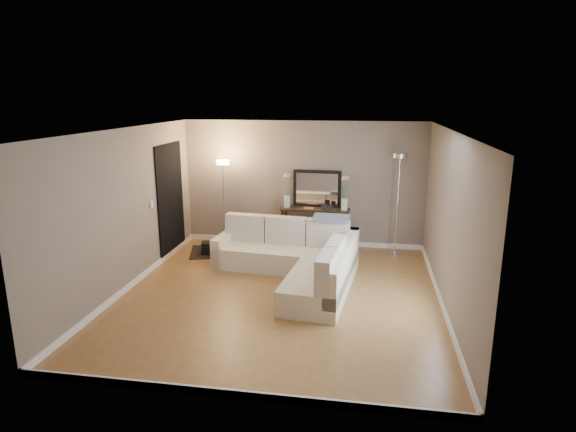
% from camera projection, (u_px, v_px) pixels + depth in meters
% --- Properties ---
extents(floor, '(5.00, 5.50, 0.01)m').
position_uv_depth(floor, '(280.00, 295.00, 7.68)').
color(floor, olive).
rests_on(floor, ground).
extents(ceiling, '(5.00, 5.50, 0.01)m').
position_uv_depth(ceiling, '(279.00, 130.00, 7.04)').
color(ceiling, white).
rests_on(ceiling, ground).
extents(wall_back, '(5.00, 0.02, 2.60)m').
position_uv_depth(wall_back, '(303.00, 184.00, 10.00)').
color(wall_back, '#7B6C5F').
rests_on(wall_back, ground).
extents(wall_front, '(5.00, 0.02, 2.60)m').
position_uv_depth(wall_front, '(229.00, 284.00, 4.72)').
color(wall_front, '#7B6C5F').
rests_on(wall_front, ground).
extents(wall_left, '(0.02, 5.50, 2.60)m').
position_uv_depth(wall_left, '(127.00, 210.00, 7.75)').
color(wall_left, '#7B6C5F').
rests_on(wall_left, ground).
extents(wall_right, '(0.02, 5.50, 2.60)m').
position_uv_depth(wall_right, '(450.00, 223.00, 6.96)').
color(wall_right, '#7B6C5F').
rests_on(wall_right, ground).
extents(baseboard_back, '(5.00, 0.03, 0.10)m').
position_uv_depth(baseboard_back, '(303.00, 242.00, 10.28)').
color(baseboard_back, white).
rests_on(baseboard_back, ground).
extents(baseboard_front, '(5.00, 0.03, 0.10)m').
position_uv_depth(baseboard_front, '(233.00, 394.00, 5.05)').
color(baseboard_front, white).
rests_on(baseboard_front, ground).
extents(baseboard_left, '(0.03, 5.50, 0.10)m').
position_uv_depth(baseboard_left, '(134.00, 282.00, 8.05)').
color(baseboard_left, white).
rests_on(baseboard_left, ground).
extents(baseboard_right, '(0.03, 5.50, 0.10)m').
position_uv_depth(baseboard_right, '(441.00, 302.00, 7.27)').
color(baseboard_right, white).
rests_on(baseboard_right, ground).
extents(doorway, '(0.02, 1.20, 2.20)m').
position_uv_depth(doorway, '(171.00, 200.00, 9.42)').
color(doorway, black).
rests_on(doorway, ground).
extents(switch_plate, '(0.02, 0.08, 0.12)m').
position_uv_depth(switch_plate, '(152.00, 204.00, 8.58)').
color(switch_plate, white).
rests_on(switch_plate, ground).
extents(sectional_sofa, '(2.66, 2.73, 0.91)m').
position_uv_depth(sectional_sofa, '(298.00, 259.00, 8.34)').
color(sectional_sofa, beige).
rests_on(sectional_sofa, floor).
extents(throw_blanket, '(0.67, 0.41, 0.09)m').
position_uv_depth(throw_blanket, '(331.00, 218.00, 8.67)').
color(throw_blanket, slate).
rests_on(throw_blanket, sectional_sofa).
extents(console_table, '(1.41, 0.46, 0.86)m').
position_uv_depth(console_table, '(311.00, 226.00, 9.88)').
color(console_table, black).
rests_on(console_table, floor).
extents(leaning_mirror, '(0.99, 0.11, 0.77)m').
position_uv_depth(leaning_mirror, '(317.00, 189.00, 9.85)').
color(leaning_mirror, black).
rests_on(leaning_mirror, console_table).
extents(table_decor, '(0.59, 0.14, 0.14)m').
position_uv_depth(table_decor, '(315.00, 208.00, 9.73)').
color(table_decor, orange).
rests_on(table_decor, console_table).
extents(flower_vase_left, '(0.16, 0.14, 0.73)m').
position_uv_depth(flower_vase_left, '(287.00, 193.00, 9.83)').
color(flower_vase_left, silver).
rests_on(flower_vase_left, console_table).
extents(flower_vase_right, '(0.16, 0.14, 0.73)m').
position_uv_depth(flower_vase_right, '(345.00, 196.00, 9.57)').
color(flower_vase_right, silver).
rests_on(flower_vase_right, console_table).
extents(floor_lamp_lit, '(0.32, 0.32, 1.82)m').
position_uv_depth(floor_lamp_lit, '(224.00, 187.00, 9.81)').
color(floor_lamp_lit, silver).
rests_on(floor_lamp_lit, floor).
extents(floor_lamp_unlit, '(0.34, 0.34, 2.03)m').
position_uv_depth(floor_lamp_unlit, '(399.00, 184.00, 9.26)').
color(floor_lamp_unlit, silver).
rests_on(floor_lamp_unlit, floor).
extents(charcoal_rug, '(1.38, 1.17, 0.02)m').
position_uv_depth(charcoal_rug, '(220.00, 251.00, 9.78)').
color(charcoal_rug, black).
rests_on(charcoal_rug, floor).
extents(black_bag, '(0.39, 0.32, 0.22)m').
position_uv_depth(black_bag, '(210.00, 247.00, 9.63)').
color(black_bag, black).
rests_on(black_bag, charcoal_rug).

